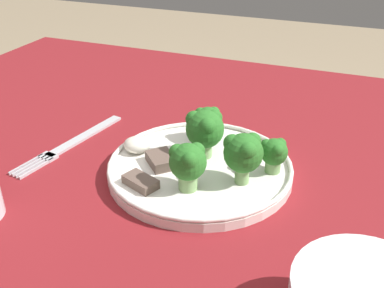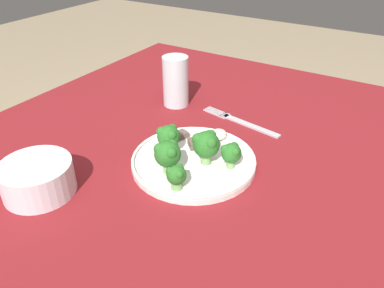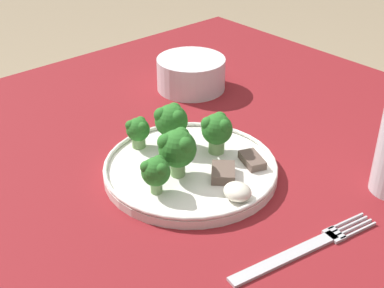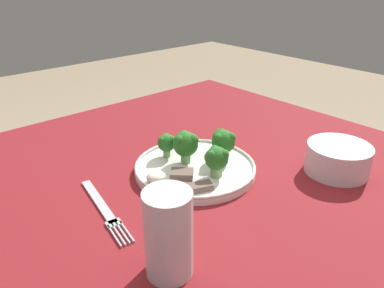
% 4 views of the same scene
% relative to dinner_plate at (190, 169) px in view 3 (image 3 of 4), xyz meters
% --- Properties ---
extents(table, '(1.08, 0.98, 0.74)m').
position_rel_dinner_plate_xyz_m(table, '(0.06, 0.03, -0.11)').
color(table, maroon).
rests_on(table, ground_plane).
extents(dinner_plate, '(0.24, 0.24, 0.02)m').
position_rel_dinner_plate_xyz_m(dinner_plate, '(0.00, 0.00, 0.00)').
color(dinner_plate, white).
rests_on(dinner_plate, table).
extents(fork, '(0.05, 0.21, 0.00)m').
position_rel_dinner_plate_xyz_m(fork, '(0.20, -0.01, -0.01)').
color(fork, '#B2B2B7').
rests_on(fork, table).
extents(cream_bowl, '(0.12, 0.12, 0.06)m').
position_rel_dinner_plate_xyz_m(cream_bowl, '(-0.21, 0.19, 0.02)').
color(cream_bowl, silver).
rests_on(cream_bowl, table).
extents(broccoli_floret_near_rim_left, '(0.05, 0.05, 0.07)m').
position_rel_dinner_plate_xyz_m(broccoli_floret_near_rim_left, '(0.00, -0.03, 0.04)').
color(broccoli_floret_near_rim_left, '#7FA866').
rests_on(broccoli_floret_near_rim_left, dinner_plate).
extents(broccoli_floret_center_left, '(0.04, 0.03, 0.05)m').
position_rel_dinner_plate_xyz_m(broccoli_floret_center_left, '(-0.09, -0.02, 0.03)').
color(broccoli_floret_center_left, '#7FA866').
rests_on(broccoli_floret_center_left, dinner_plate).
extents(broccoli_floret_back_left, '(0.05, 0.05, 0.06)m').
position_rel_dinner_plate_xyz_m(broccoli_floret_back_left, '(-0.06, 0.02, 0.04)').
color(broccoli_floret_back_left, '#7FA866').
rests_on(broccoli_floret_back_left, dinner_plate).
extents(broccoli_floret_front_left, '(0.05, 0.04, 0.06)m').
position_rel_dinner_plate_xyz_m(broccoli_floret_front_left, '(-0.00, 0.05, 0.04)').
color(broccoli_floret_front_left, '#7FA866').
rests_on(broccoli_floret_front_left, dinner_plate).
extents(broccoli_floret_center_back, '(0.04, 0.04, 0.05)m').
position_rel_dinner_plate_xyz_m(broccoli_floret_center_back, '(0.02, -0.07, 0.03)').
color(broccoli_floret_center_back, '#7FA866').
rests_on(broccoli_floret_center_back, dinner_plate).
extents(meat_slice_front_slice, '(0.05, 0.05, 0.01)m').
position_rel_dinner_plate_xyz_m(meat_slice_front_slice, '(0.05, 0.02, 0.01)').
color(meat_slice_front_slice, brown).
rests_on(meat_slice_front_slice, dinner_plate).
extents(meat_slice_middle_slice, '(0.05, 0.04, 0.01)m').
position_rel_dinner_plate_xyz_m(meat_slice_middle_slice, '(0.05, 0.07, 0.01)').
color(meat_slice_middle_slice, brown).
rests_on(meat_slice_middle_slice, dinner_plate).
extents(sauce_dollop, '(0.04, 0.03, 0.02)m').
position_rel_dinner_plate_xyz_m(sauce_dollop, '(0.09, -0.00, 0.01)').
color(sauce_dollop, silver).
rests_on(sauce_dollop, dinner_plate).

